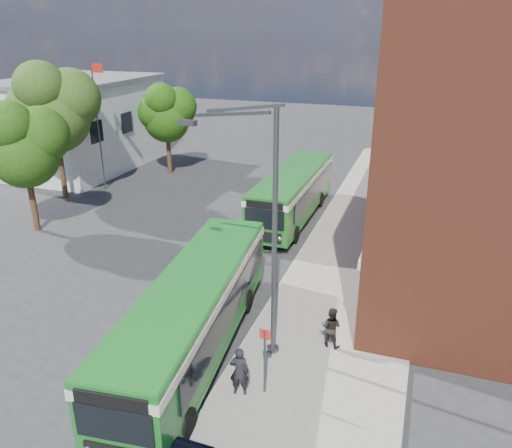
% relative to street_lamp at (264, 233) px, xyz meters
% --- Properties ---
extents(ground, '(120.00, 120.00, 0.00)m').
position_rel_street_lamp_xyz_m(ground, '(-4.84, 2.00, -4.79)').
color(ground, '#29292B').
rests_on(ground, ground).
extents(pavement, '(6.00, 48.00, 0.15)m').
position_rel_street_lamp_xyz_m(pavement, '(2.16, 10.00, -4.72)').
color(pavement, gray).
rests_on(pavement, ground).
extents(kerb_line, '(0.12, 48.00, 0.01)m').
position_rel_street_lamp_xyz_m(kerb_line, '(-0.89, 10.00, -4.79)').
color(kerb_line, beige).
rests_on(kerb_line, ground).
extents(white_building, '(9.40, 13.40, 7.30)m').
position_rel_street_lamp_xyz_m(white_building, '(-22.84, 20.00, -1.13)').
color(white_building, beige).
rests_on(white_building, ground).
extents(flagpole, '(0.95, 0.10, 9.00)m').
position_rel_street_lamp_xyz_m(flagpole, '(-17.29, 15.00, 0.15)').
color(flagpole, '#3B3E40').
rests_on(flagpole, ground).
extents(street_lamp, '(2.96, 2.38, 9.00)m').
position_rel_street_lamp_xyz_m(street_lamp, '(0.00, 0.00, 0.00)').
color(street_lamp, '#3B3E40').
rests_on(street_lamp, ground).
extents(bus_stop_sign, '(0.35, 0.08, 2.52)m').
position_rel_street_lamp_xyz_m(bus_stop_sign, '(0.76, -2.20, -3.28)').
color(bus_stop_sign, '#3B3E40').
rests_on(bus_stop_sign, ground).
extents(bus_front, '(3.79, 12.12, 3.02)m').
position_rel_street_lamp_xyz_m(bus_front, '(-2.40, -0.77, -2.96)').
color(bus_front, '#19631F').
rests_on(bus_front, ground).
extents(bus_rear, '(2.71, 11.18, 3.02)m').
position_rel_street_lamp_xyz_m(bus_rear, '(-2.66, 13.72, -2.96)').
color(bus_rear, '#1E6420').
rests_on(bus_rear, ground).
extents(pedestrian_a, '(0.71, 0.56, 1.73)m').
position_rel_street_lamp_xyz_m(pedestrian_a, '(0.02, -2.54, -3.78)').
color(pedestrian_a, black).
rests_on(pedestrian_a, pavement).
extents(pedestrian_b, '(0.86, 0.72, 1.58)m').
position_rel_street_lamp_xyz_m(pedestrian_b, '(2.29, 1.00, -3.85)').
color(pedestrian_b, black).
rests_on(pedestrian_b, pavement).
extents(tree_left, '(4.53, 4.30, 7.64)m').
position_rel_street_lamp_xyz_m(tree_left, '(-16.36, 6.85, 0.39)').
color(tree_left, '#392514').
rests_on(tree_left, ground).
extents(tree_mid, '(5.51, 5.24, 9.30)m').
position_rel_street_lamp_xyz_m(tree_mid, '(-18.71, 12.33, 1.52)').
color(tree_mid, '#392514').
rests_on(tree_mid, ground).
extents(tree_right, '(4.29, 4.08, 7.25)m').
position_rel_street_lamp_xyz_m(tree_right, '(-14.88, 20.50, 0.12)').
color(tree_right, '#392514').
rests_on(tree_right, ground).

